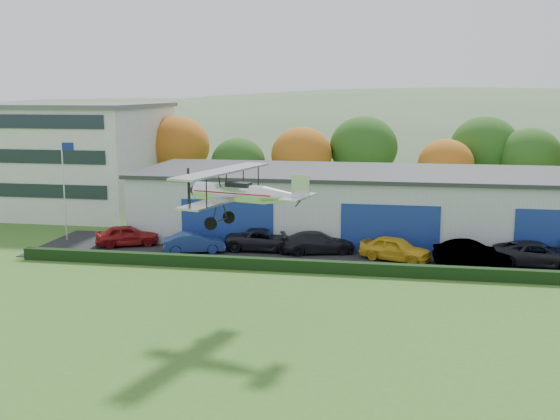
% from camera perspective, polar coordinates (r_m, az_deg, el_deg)
% --- Properties ---
extents(ground, '(300.00, 300.00, 0.00)m').
position_cam_1_polar(ground, '(27.73, -1.92, -14.35)').
color(ground, '#376921').
rests_on(ground, ground).
extents(apron, '(48.00, 9.00, 0.05)m').
position_cam_1_polar(apron, '(47.14, 6.99, -3.97)').
color(apron, black).
rests_on(apron, ground).
extents(hedge, '(46.00, 0.60, 0.80)m').
position_cam_1_polar(hedge, '(42.41, 6.64, -5.05)').
color(hedge, black).
rests_on(hedge, ground).
extents(hangar, '(40.60, 12.60, 5.30)m').
position_cam_1_polar(hangar, '(53.38, 9.61, 0.52)').
color(hangar, '#B2B7BC').
rests_on(hangar, ground).
extents(office_block, '(20.60, 15.60, 10.40)m').
position_cam_1_polar(office_block, '(68.61, -19.07, 4.39)').
color(office_block, silver).
rests_on(office_block, ground).
extents(flagpole, '(1.05, 0.10, 8.00)m').
position_cam_1_polar(flagpole, '(53.45, -18.15, 2.47)').
color(flagpole, silver).
rests_on(flagpole, ground).
extents(tree_belt, '(75.70, 13.22, 10.12)m').
position_cam_1_polar(tree_belt, '(65.70, 6.17, 5.00)').
color(tree_belt, '#3D2614').
rests_on(tree_belt, ground).
extents(distant_hills, '(430.00, 196.00, 56.00)m').
position_cam_1_polar(distant_hills, '(166.76, 6.63, 1.70)').
color(distant_hills, '#4C6642').
rests_on(distant_hills, ground).
extents(car_0, '(5.04, 3.63, 1.59)m').
position_cam_1_polar(car_0, '(50.93, -13.11, -2.15)').
color(car_0, maroon).
rests_on(car_0, apron).
extents(car_1, '(4.69, 2.93, 1.46)m').
position_cam_1_polar(car_1, '(47.88, -7.45, -2.83)').
color(car_1, navy).
rests_on(car_1, apron).
extents(car_2, '(5.70, 2.70, 1.57)m').
position_cam_1_polar(car_2, '(48.21, -1.33, -2.59)').
color(car_2, black).
rests_on(car_2, apron).
extents(car_3, '(5.70, 3.55, 1.54)m').
position_cam_1_polar(car_3, '(47.47, 3.30, -2.82)').
color(car_3, black).
rests_on(car_3, apron).
extents(car_4, '(5.27, 3.63, 1.66)m').
position_cam_1_polar(car_4, '(45.97, 9.97, -3.32)').
color(car_4, gold).
rests_on(car_4, apron).
extents(car_5, '(5.01, 1.89, 1.63)m').
position_cam_1_polar(car_5, '(45.91, 16.25, -3.62)').
color(car_5, gray).
rests_on(car_5, apron).
extents(car_6, '(6.02, 3.15, 1.62)m').
position_cam_1_polar(car_6, '(47.13, 21.45, -3.58)').
color(car_6, black).
rests_on(car_6, apron).
extents(biplane, '(6.83, 7.74, 2.89)m').
position_cam_1_polar(biplane, '(32.50, -3.46, 1.61)').
color(biplane, silver).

